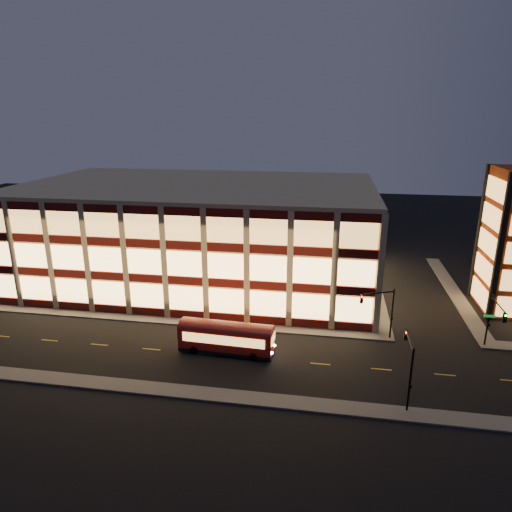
# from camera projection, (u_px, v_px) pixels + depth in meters

# --- Properties ---
(ground) EXTENTS (200.00, 200.00, 0.00)m
(ground) POSITION_uv_depth(u_px,v_px,m) (187.00, 326.00, 54.26)
(ground) COLOR black
(ground) RESTS_ON ground
(sidewalk_office_south) EXTENTS (54.00, 2.00, 0.15)m
(sidewalk_office_south) POSITION_uv_depth(u_px,v_px,m) (166.00, 320.00, 55.65)
(sidewalk_office_south) COLOR #514F4C
(sidewalk_office_south) RESTS_ON ground
(sidewalk_office_east) EXTENTS (2.00, 30.00, 0.15)m
(sidewalk_office_east) POSITION_uv_depth(u_px,v_px,m) (374.00, 286.00, 66.56)
(sidewalk_office_east) COLOR #514F4C
(sidewalk_office_east) RESTS_ON ground
(sidewalk_tower_west) EXTENTS (2.00, 30.00, 0.15)m
(sidewalk_tower_west) POSITION_uv_depth(u_px,v_px,m) (453.00, 291.00, 64.81)
(sidewalk_tower_west) COLOR #514F4C
(sidewalk_tower_west) RESTS_ON ground
(sidewalk_near) EXTENTS (100.00, 2.00, 0.15)m
(sidewalk_near) POSITION_uv_depth(u_px,v_px,m) (143.00, 387.00, 42.01)
(sidewalk_near) COLOR #514F4C
(sidewalk_near) RESTS_ON ground
(office_building) EXTENTS (50.45, 30.45, 14.50)m
(office_building) POSITION_uv_depth(u_px,v_px,m) (201.00, 231.00, 68.45)
(office_building) COLOR tan
(office_building) RESTS_ON ground
(traffic_signal_far) EXTENTS (3.79, 1.87, 6.00)m
(traffic_signal_far) POSITION_uv_depth(u_px,v_px,m) (381.00, 306.00, 49.71)
(traffic_signal_far) COLOR black
(traffic_signal_far) RESTS_ON ground
(traffic_signal_right) EXTENTS (1.20, 4.37, 6.00)m
(traffic_signal_right) POSITION_uv_depth(u_px,v_px,m) (494.00, 317.00, 47.11)
(traffic_signal_right) COLOR black
(traffic_signal_right) RESTS_ON ground
(traffic_signal_near) EXTENTS (0.32, 4.45, 6.00)m
(traffic_signal_near) POSITION_uv_depth(u_px,v_px,m) (409.00, 360.00, 38.90)
(traffic_signal_near) COLOR black
(traffic_signal_near) RESTS_ON ground
(trolley_bus) EXTENTS (10.06, 3.03, 3.37)m
(trolley_bus) POSITION_uv_depth(u_px,v_px,m) (226.00, 336.00, 47.89)
(trolley_bus) COLOR maroon
(trolley_bus) RESTS_ON ground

